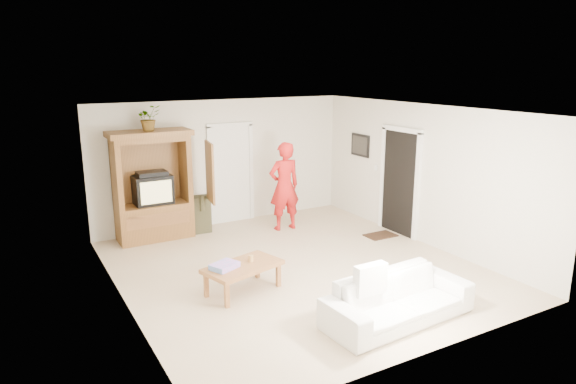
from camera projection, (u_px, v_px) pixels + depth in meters
name	position (u px, v px, depth m)	size (l,w,h in m)	color
floor	(296.00, 268.00, 8.52)	(6.00, 6.00, 0.00)	tan
ceiling	(296.00, 110.00, 7.89)	(6.00, 6.00, 0.00)	white
wall_back	(223.00, 162.00, 10.74)	(5.50, 5.50, 0.00)	silver
wall_front	(433.00, 249.00, 5.68)	(5.50, 5.50, 0.00)	silver
wall_left	(120.00, 217.00, 6.89)	(6.00, 6.00, 0.00)	silver
wall_right	(423.00, 175.00, 9.53)	(6.00, 6.00, 0.00)	silver
armoire	(154.00, 193.00, 9.79)	(1.82, 1.14, 2.10)	brown
door_back	(231.00, 175.00, 10.85)	(0.85, 0.05, 2.04)	white
doorway_right	(400.00, 183.00, 10.09)	(0.05, 0.90, 2.04)	black
framed_picture	(360.00, 145.00, 11.05)	(0.03, 0.60, 0.48)	black
doormat	(381.00, 235.00, 10.13)	(0.60, 0.40, 0.02)	#382316
plant	(148.00, 118.00, 9.41)	(0.42, 0.37, 0.47)	#4C7238
man	(284.00, 186.00, 10.35)	(0.66, 0.43, 1.80)	red
sofa	(398.00, 299.00, 6.71)	(2.08, 0.81, 0.61)	white
coffee_table	(243.00, 268.00, 7.55)	(1.27, 0.91, 0.43)	#A56B39
towel	(224.00, 266.00, 7.39)	(0.38, 0.28, 0.08)	#FD54C9
candle	(251.00, 258.00, 7.65)	(0.08, 0.08, 0.10)	tan
backpack_black	(186.00, 223.00, 10.27)	(0.33, 0.19, 0.41)	black
backpack_olive	(200.00, 214.00, 10.29)	(0.39, 0.29, 0.74)	#47442B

